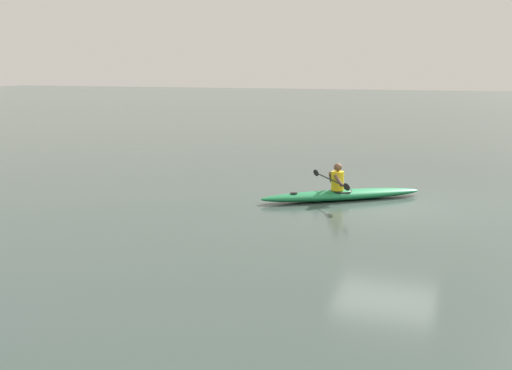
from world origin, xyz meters
TOP-DOWN VIEW (x-y plane):
  - ground_plane at (0.00, 0.00)m, footprint 160.00×160.00m
  - kayak at (1.25, -0.36)m, footprint 3.98×3.08m
  - kayaker at (1.38, -0.27)m, footprint 1.45×2.03m

SIDE VIEW (x-z plane):
  - ground_plane at x=0.00m, z-range 0.00..0.00m
  - kayak at x=1.25m, z-range 0.00..0.26m
  - kayaker at x=1.38m, z-range 0.20..0.91m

